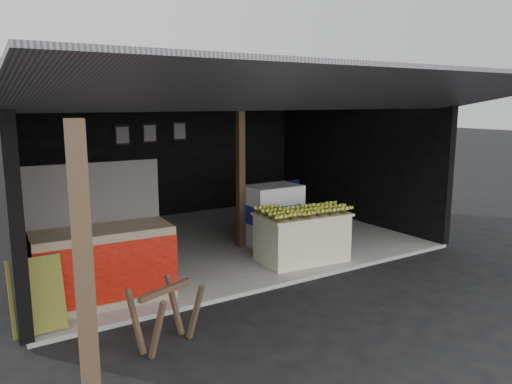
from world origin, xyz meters
TOP-DOWN VIEW (x-y plane):
  - ground at (0.00, 0.00)m, footprint 80.00×80.00m
  - concrete_slab at (0.00, 2.50)m, footprint 7.00×5.00m
  - shophouse at (0.00, 2.82)m, footprint 7.40×7.29m
  - banana_table at (0.73, 0.70)m, footprint 1.50×1.00m
  - banana_pile at (0.73, 0.70)m, footprint 1.37×0.89m
  - white_crate at (0.86, 1.72)m, footprint 0.97×0.67m
  - neighbor_stall at (-2.45, 0.76)m, footprint 1.76×0.87m
  - green_signboard at (-3.33, 0.25)m, footprint 0.57×0.25m
  - sawhorse at (-2.22, -0.75)m, footprint 0.77×0.77m
  - water_barrel at (1.58, 0.98)m, footprint 0.36×0.36m
  - plastic_chair at (2.02, 2.59)m, footprint 0.51×0.51m
  - magenta_rug at (1.61, 1.94)m, footprint 1.62×1.19m
  - picture_frames at (-0.17, 4.89)m, footprint 1.62×0.04m

SIDE VIEW (x-z plane):
  - ground at x=0.00m, z-range 0.00..0.00m
  - concrete_slab at x=0.00m, z-range 0.00..0.06m
  - magenta_rug at x=1.61m, z-range 0.06..0.07m
  - water_barrel at x=1.58m, z-range 0.06..0.59m
  - sawhorse at x=-2.22m, z-range 0.09..0.76m
  - banana_table at x=0.73m, z-range 0.06..0.85m
  - green_signboard at x=-3.33m, z-range 0.07..0.91m
  - neighbor_stall at x=-2.45m, z-range -0.30..1.47m
  - white_crate at x=0.86m, z-range 0.06..1.14m
  - plastic_chair at x=2.02m, z-range 0.14..1.08m
  - banana_pile at x=0.73m, z-range 0.84..1.00m
  - picture_frames at x=-0.17m, z-range 1.70..2.16m
  - shophouse at x=0.00m, z-range 0.59..3.61m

